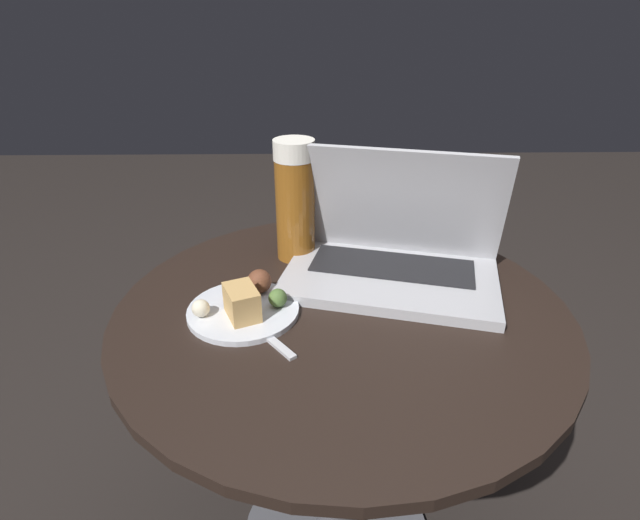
% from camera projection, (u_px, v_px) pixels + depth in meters
% --- Properties ---
extents(table, '(0.72, 0.72, 0.58)m').
position_uv_depth(table, '(340.00, 383.00, 0.87)').
color(table, '#515156').
rests_on(table, ground_plane).
extents(laptop, '(0.40, 0.30, 0.22)m').
position_uv_depth(laptop, '(393.00, 253.00, 0.86)').
color(laptop, '#B2B2B7').
rests_on(laptop, table).
extents(beer_glass, '(0.07, 0.07, 0.22)m').
position_uv_depth(beer_glass, '(295.00, 201.00, 0.90)').
color(beer_glass, brown).
rests_on(beer_glass, table).
extents(snack_plate, '(0.17, 0.17, 0.06)m').
position_uv_depth(snack_plate, '(245.00, 304.00, 0.77)').
color(snack_plate, silver).
rests_on(snack_plate, table).
extents(fork, '(0.12, 0.15, 0.00)m').
position_uv_depth(fork, '(253.00, 324.00, 0.75)').
color(fork, silver).
rests_on(fork, table).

